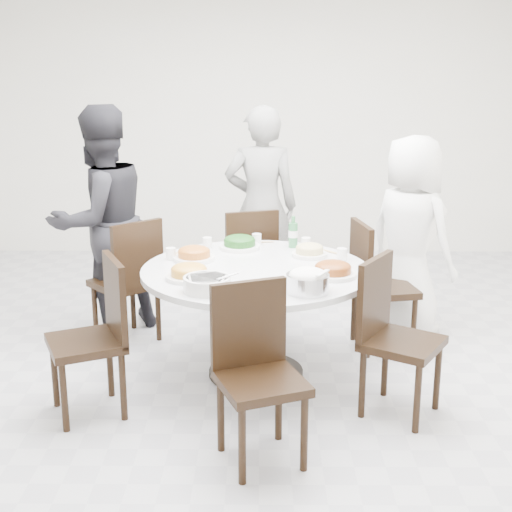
{
  "coord_description": "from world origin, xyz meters",
  "views": [
    {
      "loc": [
        0.01,
        -4.65,
        2.08
      ],
      "look_at": [
        -0.03,
        -0.14,
        0.82
      ],
      "focal_mm": 50.0,
      "sensor_mm": 36.0,
      "label": 1
    }
  ],
  "objects_px": {
    "diner_left": "(101,222)",
    "chair_s": "(262,378)",
    "chair_ne": "(385,286)",
    "chair_nw": "(125,280)",
    "chair_sw": "(85,339)",
    "diner_right": "(410,237)",
    "rice_bowl": "(308,283)",
    "dining_table": "(256,322)",
    "soup_bowl": "(207,284)",
    "beverage_bottle": "(293,232)",
    "chair_n": "(245,265)",
    "diner_middle": "(261,206)",
    "chair_se": "(403,340)"
  },
  "relations": [
    {
      "from": "diner_left",
      "to": "chair_s",
      "type": "bearing_deg",
      "value": 78.56
    },
    {
      "from": "chair_ne",
      "to": "chair_se",
      "type": "bearing_deg",
      "value": 165.74
    },
    {
      "from": "chair_s",
      "to": "rice_bowl",
      "type": "distance_m",
      "value": 0.73
    },
    {
      "from": "dining_table",
      "to": "chair_nw",
      "type": "relative_size",
      "value": 1.58
    },
    {
      "from": "chair_n",
      "to": "chair_nw",
      "type": "distance_m",
      "value": 0.99
    },
    {
      "from": "rice_bowl",
      "to": "soup_bowl",
      "type": "distance_m",
      "value": 0.59
    },
    {
      "from": "dining_table",
      "to": "chair_n",
      "type": "bearing_deg",
      "value": 95.15
    },
    {
      "from": "chair_se",
      "to": "soup_bowl",
      "type": "relative_size",
      "value": 3.36
    },
    {
      "from": "dining_table",
      "to": "soup_bowl",
      "type": "bearing_deg",
      "value": -120.99
    },
    {
      "from": "chair_sw",
      "to": "chair_se",
      "type": "relative_size",
      "value": 1.0
    },
    {
      "from": "chair_ne",
      "to": "chair_s",
      "type": "bearing_deg",
      "value": 139.42
    },
    {
      "from": "chair_n",
      "to": "chair_sw",
      "type": "bearing_deg",
      "value": 42.59
    },
    {
      "from": "soup_bowl",
      "to": "chair_se",
      "type": "bearing_deg",
      "value": -3.52
    },
    {
      "from": "rice_bowl",
      "to": "beverage_bottle",
      "type": "height_order",
      "value": "beverage_bottle"
    },
    {
      "from": "chair_ne",
      "to": "chair_nw",
      "type": "distance_m",
      "value": 1.92
    },
    {
      "from": "chair_s",
      "to": "soup_bowl",
      "type": "bearing_deg",
      "value": 96.42
    },
    {
      "from": "diner_right",
      "to": "beverage_bottle",
      "type": "height_order",
      "value": "diner_right"
    },
    {
      "from": "chair_n",
      "to": "soup_bowl",
      "type": "relative_size",
      "value": 3.36
    },
    {
      "from": "chair_sw",
      "to": "diner_middle",
      "type": "distance_m",
      "value": 2.33
    },
    {
      "from": "chair_sw",
      "to": "chair_s",
      "type": "distance_m",
      "value": 1.16
    },
    {
      "from": "chair_ne",
      "to": "chair_sw",
      "type": "relative_size",
      "value": 1.0
    },
    {
      "from": "soup_bowl",
      "to": "beverage_bottle",
      "type": "bearing_deg",
      "value": 61.6
    },
    {
      "from": "dining_table",
      "to": "chair_s",
      "type": "bearing_deg",
      "value": -87.98
    },
    {
      "from": "diner_middle",
      "to": "dining_table",
      "type": "bearing_deg",
      "value": 87.41
    },
    {
      "from": "chair_nw",
      "to": "rice_bowl",
      "type": "relative_size",
      "value": 3.74
    },
    {
      "from": "dining_table",
      "to": "chair_n",
      "type": "xyz_separation_m",
      "value": [
        -0.09,
        1.03,
        0.1
      ]
    },
    {
      "from": "chair_sw",
      "to": "diner_right",
      "type": "bearing_deg",
      "value": 97.38
    },
    {
      "from": "chair_nw",
      "to": "rice_bowl",
      "type": "height_order",
      "value": "chair_nw"
    },
    {
      "from": "chair_se",
      "to": "diner_middle",
      "type": "xyz_separation_m",
      "value": [
        -0.84,
        2.04,
        0.38
      ]
    },
    {
      "from": "chair_s",
      "to": "soup_bowl",
      "type": "height_order",
      "value": "chair_s"
    },
    {
      "from": "dining_table",
      "to": "rice_bowl",
      "type": "xyz_separation_m",
      "value": [
        0.31,
        -0.49,
        0.43
      ]
    },
    {
      "from": "diner_right",
      "to": "diner_left",
      "type": "xyz_separation_m",
      "value": [
        -2.35,
        0.01,
        0.11
      ]
    },
    {
      "from": "chair_sw",
      "to": "diner_middle",
      "type": "height_order",
      "value": "diner_middle"
    },
    {
      "from": "chair_ne",
      "to": "chair_nw",
      "type": "relative_size",
      "value": 1.0
    },
    {
      "from": "chair_sw",
      "to": "rice_bowl",
      "type": "xyz_separation_m",
      "value": [
        1.31,
        0.07,
        0.33
      ]
    },
    {
      "from": "chair_n",
      "to": "diner_middle",
      "type": "xyz_separation_m",
      "value": [
        0.13,
        0.47,
        0.38
      ]
    },
    {
      "from": "chair_se",
      "to": "diner_right",
      "type": "relative_size",
      "value": 0.62
    },
    {
      "from": "beverage_bottle",
      "to": "soup_bowl",
      "type": "bearing_deg",
      "value": -118.4
    },
    {
      "from": "chair_sw",
      "to": "diner_left",
      "type": "height_order",
      "value": "diner_left"
    },
    {
      "from": "diner_right",
      "to": "chair_se",
      "type": "bearing_deg",
      "value": 126.78
    },
    {
      "from": "dining_table",
      "to": "chair_se",
      "type": "bearing_deg",
      "value": -31.88
    },
    {
      "from": "chair_n",
      "to": "chair_s",
      "type": "distance_m",
      "value": 2.11
    },
    {
      "from": "dining_table",
      "to": "chair_se",
      "type": "height_order",
      "value": "chair_se"
    },
    {
      "from": "dining_table",
      "to": "diner_right",
      "type": "relative_size",
      "value": 0.98
    },
    {
      "from": "diner_left",
      "to": "chair_nw",
      "type": "bearing_deg",
      "value": 91.21
    },
    {
      "from": "soup_bowl",
      "to": "beverage_bottle",
      "type": "height_order",
      "value": "beverage_bottle"
    },
    {
      "from": "chair_s",
      "to": "beverage_bottle",
      "type": "height_order",
      "value": "beverage_bottle"
    },
    {
      "from": "chair_ne",
      "to": "diner_left",
      "type": "relative_size",
      "value": 0.54
    },
    {
      "from": "dining_table",
      "to": "rice_bowl",
      "type": "bearing_deg",
      "value": -57.79
    },
    {
      "from": "dining_table",
      "to": "diner_middle",
      "type": "bearing_deg",
      "value": 88.75
    }
  ]
}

